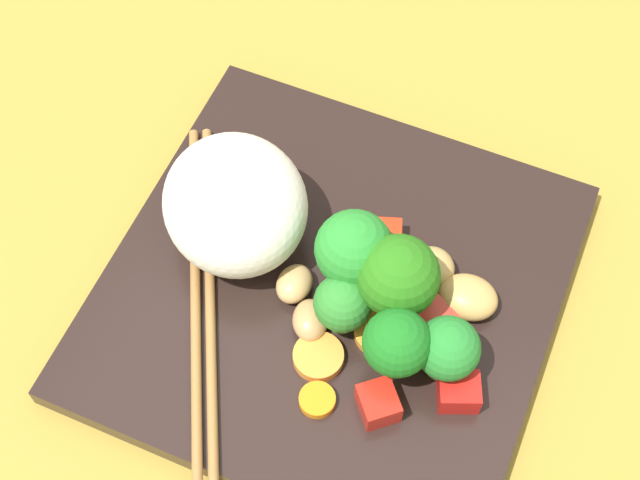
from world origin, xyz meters
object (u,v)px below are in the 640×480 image
(carrot_slice_0, at_px, (378,333))
(chopstick_pair, at_px, (203,290))
(rice_mound, at_px, (235,204))
(broccoli_floret_1, at_px, (399,274))
(square_plate, at_px, (331,290))

(carrot_slice_0, distance_m, chopstick_pair, 0.11)
(rice_mound, height_order, broccoli_floret_1, rice_mound)
(square_plate, height_order, carrot_slice_0, carrot_slice_0)
(square_plate, relative_size, carrot_slice_0, 9.25)
(rice_mound, height_order, chopstick_pair, rice_mound)
(rice_mound, distance_m, chopstick_pair, 0.06)
(broccoli_floret_1, distance_m, chopstick_pair, 0.13)
(rice_mound, bearing_deg, square_plate, 82.92)
(broccoli_floret_1, height_order, chopstick_pair, broccoli_floret_1)
(broccoli_floret_1, xyz_separation_m, chopstick_pair, (0.04, -0.11, -0.04))
(broccoli_floret_1, distance_m, carrot_slice_0, 0.04)
(square_plate, distance_m, broccoli_floret_1, 0.06)
(rice_mound, xyz_separation_m, chopstick_pair, (0.05, -0.00, -0.03))
(square_plate, bearing_deg, broccoli_floret_1, 93.13)
(carrot_slice_0, bearing_deg, square_plate, -116.54)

